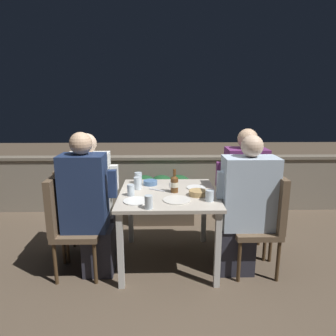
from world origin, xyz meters
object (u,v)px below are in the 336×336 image
(chair_right_near, at_px, (266,216))
(potted_plant, at_px, (256,191))
(chair_left_far, at_px, (74,205))
(person_blue_shirt, at_px, (245,207))
(chair_right_far, at_px, (260,204))
(person_white_polo, at_px, (93,196))
(chair_left_near, at_px, (67,218))
(beer_bottle, at_px, (174,184))
(person_navy_jumper, at_px, (88,206))
(person_purple_stripe, at_px, (241,193))

(chair_right_near, height_order, potted_plant, chair_right_near)
(chair_left_far, bearing_deg, chair_right_near, -10.21)
(person_blue_shirt, height_order, chair_right_far, person_blue_shirt)
(person_white_polo, xyz_separation_m, chair_right_far, (1.66, -0.00, -0.09))
(chair_left_near, distance_m, potted_plant, 2.28)
(beer_bottle, height_order, potted_plant, beer_bottle)
(person_navy_jumper, distance_m, potted_plant, 2.12)
(beer_bottle, bearing_deg, person_blue_shirt, -17.27)
(person_purple_stripe, distance_m, beer_bottle, 0.70)
(chair_left_near, height_order, person_white_polo, person_white_polo)
(chair_right_near, distance_m, person_blue_shirt, 0.22)
(person_navy_jumper, bearing_deg, person_blue_shirt, 0.11)
(chair_right_near, bearing_deg, chair_right_far, 81.06)
(potted_plant, bearing_deg, chair_right_far, -104.91)
(chair_left_far, xyz_separation_m, person_purple_stripe, (1.67, -0.00, 0.11))
(person_purple_stripe, bearing_deg, person_white_polo, 179.87)
(beer_bottle, bearing_deg, chair_right_far, 8.53)
(chair_right_far, bearing_deg, chair_left_far, 179.90)
(chair_right_far, bearing_deg, person_white_polo, 179.89)
(chair_right_far, relative_size, potted_plant, 1.29)
(person_navy_jumper, distance_m, person_white_polo, 0.33)
(chair_left_far, bearing_deg, chair_left_near, -84.00)
(chair_left_near, bearing_deg, chair_right_near, 0.09)
(chair_left_far, xyz_separation_m, person_white_polo, (0.20, -0.00, 0.09))
(chair_right_far, height_order, potted_plant, chair_right_far)
(chair_right_near, xyz_separation_m, beer_bottle, (-0.82, 0.19, 0.25))
(chair_left_near, xyz_separation_m, beer_bottle, (0.96, 0.20, 0.25))
(chair_left_far, height_order, person_white_polo, person_white_polo)
(chair_left_near, height_order, chair_left_far, same)
(chair_right_near, bearing_deg, chair_left_near, -179.91)
(person_navy_jumper, bearing_deg, chair_left_near, 180.00)
(chair_right_near, distance_m, person_purple_stripe, 0.37)
(chair_left_near, distance_m, person_purple_stripe, 1.67)
(person_blue_shirt, height_order, beer_bottle, person_blue_shirt)
(beer_bottle, bearing_deg, person_navy_jumper, -165.65)
(person_white_polo, xyz_separation_m, beer_bottle, (0.80, -0.13, 0.17))
(person_white_polo, distance_m, beer_bottle, 0.83)
(beer_bottle, bearing_deg, chair_left_near, -168.49)
(chair_right_near, xyz_separation_m, chair_right_far, (0.05, 0.32, 0.00))
(person_white_polo, bearing_deg, beer_bottle, -9.49)
(chair_right_near, bearing_deg, beer_bottle, 166.72)
(chair_right_far, height_order, beer_bottle, beer_bottle)
(person_blue_shirt, relative_size, beer_bottle, 5.76)
(person_blue_shirt, xyz_separation_m, beer_bottle, (-0.62, 0.19, 0.16))
(person_navy_jumper, distance_m, person_purple_stripe, 1.47)
(person_white_polo, bearing_deg, potted_plant, 21.23)
(chair_right_near, xyz_separation_m, potted_plant, (0.24, 1.05, -0.10))
(chair_right_near, distance_m, chair_right_far, 0.33)
(chair_left_far, height_order, chair_right_far, same)
(person_navy_jumper, bearing_deg, beer_bottle, 14.35)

